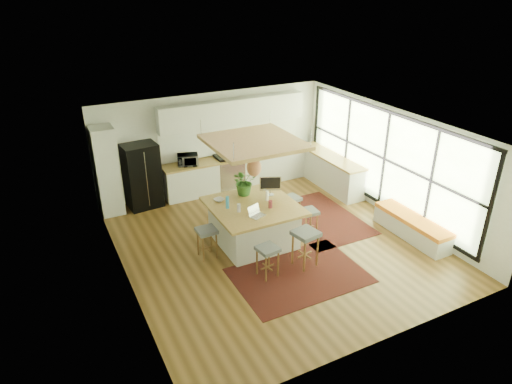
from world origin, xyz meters
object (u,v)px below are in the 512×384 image
microwave (188,159)px  island_plant (245,184)px  island (253,223)px  monitor (270,185)px  stool_near_left (268,261)px  stool_left_side (207,242)px  stool_near_right (305,250)px  laptop (257,211)px  fridge (142,173)px  stool_right_back (291,208)px  stool_right_front (308,221)px

microwave → island_plant: island_plant is taller
island → monitor: monitor is taller
stool_near_left → microwave: 4.26m
stool_near_left → stool_left_side: (-0.81, 1.19, 0.00)m
stool_near_right → laptop: 1.26m
monitor → island_plant: bearing=171.0°
stool_near_left → fridge: bearing=108.3°
stool_near_left → stool_right_back: stool_near_left is taller
island_plant → stool_right_back: bearing=-6.4°
stool_near_right → stool_right_back: (0.73, 1.76, 0.00)m
island → stool_near_right: island is taller
stool_near_left → monitor: size_ratio=1.33×
stool_right_back → island_plant: bearing=173.6°
stool_near_left → stool_near_right: stool_near_right is taller
fridge → island: size_ratio=0.92×
fridge → stool_right_back: 3.90m
fridge → island_plant: fridge is taller
fridge → stool_near_right: 4.81m
stool_right_back → laptop: (-1.42, -0.96, 0.70)m
stool_right_front → island_plant: (-1.20, 0.89, 0.82)m
monitor → island_plant: 0.59m
stool_right_back → island_plant: size_ratio=1.01×
stool_near_right → monitor: monitor is taller
fridge → island_plant: (1.79, -2.32, 0.25)m
island → island_plant: island_plant is taller
fridge → monitor: bearing=-54.0°
stool_right_front → island_plant: bearing=143.3°
fridge → stool_right_front: (2.99, -3.21, -0.57)m
stool_left_side → laptop: laptop is taller
laptop → island_plant: bearing=57.6°
stool_right_front → monitor: (-0.69, 0.58, 0.83)m
monitor → stool_near_left: bearing=-97.4°
fridge → stool_right_back: (2.98, -2.45, -0.57)m
fridge → laptop: fridge is taller
stool_near_left → monitor: bearing=59.9°
laptop → island_plant: 1.13m
island_plant → fridge: bearing=127.7°
island → stool_near_right: bearing=-68.0°
stool_left_side → laptop: size_ratio=2.00×
stool_right_front → island: bearing=166.4°
stool_right_front → island_plant: island_plant is taller
stool_right_back → stool_left_side: size_ratio=0.96×
stool_near_right → laptop: bearing=130.9°
stool_near_left → stool_right_front: bearing=31.7°
stool_right_back → laptop: size_ratio=1.92×
stool_left_side → laptop: 1.28m
laptop → microwave: microwave is taller
stool_left_side → monitor: 1.95m
stool_near_left → microwave: bearing=92.0°
stool_near_right → stool_right_front: size_ratio=1.24×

